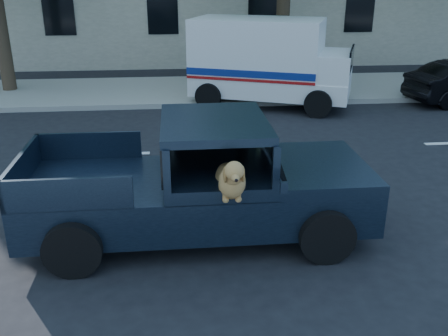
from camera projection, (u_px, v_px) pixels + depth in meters
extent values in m
plane|color=black|center=(90.00, 228.00, 7.90)|extent=(120.00, 120.00, 0.00)
cube|color=gray|center=(133.00, 92.00, 16.38)|extent=(60.00, 4.00, 0.15)
cylinder|color=#332619|center=(0.00, 25.00, 15.60)|extent=(0.44, 0.44, 4.40)
cylinder|color=#332619|center=(283.00, 22.00, 16.40)|extent=(0.44, 0.44, 4.40)
cube|color=black|center=(199.00, 196.00, 7.55)|extent=(5.09, 1.98, 0.64)
cube|color=black|center=(317.00, 167.00, 7.57)|extent=(1.47, 1.96, 0.16)
cube|color=black|center=(214.00, 123.00, 7.15)|extent=(1.52, 1.88, 0.12)
cube|color=black|center=(268.00, 144.00, 7.35)|extent=(0.26, 1.68, 0.55)
cube|color=black|center=(231.00, 196.00, 7.12)|extent=(0.54, 0.54, 0.37)
cube|color=black|center=(284.00, 188.00, 6.28)|extent=(0.10, 0.05, 0.16)
cube|color=silver|center=(271.00, 85.00, 14.92)|extent=(5.02, 3.61, 0.54)
cube|color=silver|center=(258.00, 47.00, 14.63)|extent=(4.21, 3.29, 1.63)
cube|color=silver|center=(334.00, 66.00, 14.21)|extent=(1.66, 2.24, 0.76)
cube|color=navy|center=(249.00, 74.00, 13.92)|extent=(3.45, 1.39, 0.20)
cube|color=#9E0F0F|center=(249.00, 80.00, 13.98)|extent=(3.45, 1.39, 0.08)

